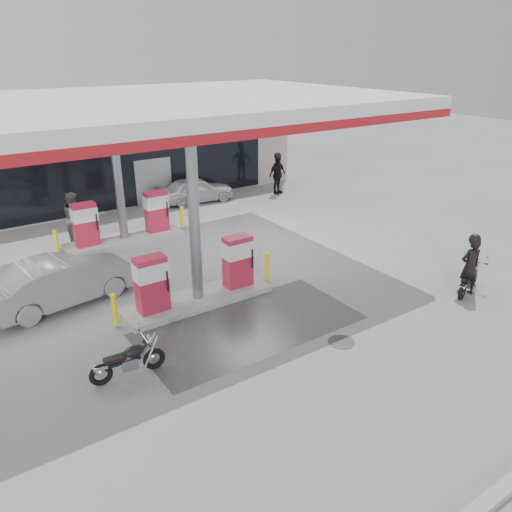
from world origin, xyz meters
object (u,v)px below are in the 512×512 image
(pump_island_near, at_px, (197,280))
(sedan_white, at_px, (196,190))
(main_motorcycle, at_px, (469,280))
(pump_island_far, at_px, (123,224))
(hatchback_silver, at_px, (63,281))
(biker_main, at_px, (470,267))
(parked_motorcycle, at_px, (129,361))
(biker_walking, at_px, (277,174))
(parked_car_right, at_px, (165,181))
(attendant, at_px, (75,218))

(pump_island_near, distance_m, sedan_white, 10.40)
(pump_island_near, distance_m, main_motorcycle, 8.27)
(pump_island_far, bearing_deg, hatchback_silver, -130.41)
(biker_main, bearing_deg, pump_island_far, -39.12)
(pump_island_near, xyz_separation_m, parked_motorcycle, (-3.00, -2.29, -0.31))
(pump_island_far, relative_size, hatchback_silver, 1.20)
(sedan_white, distance_m, biker_walking, 4.28)
(pump_island_far, bearing_deg, biker_walking, 13.74)
(pump_island_near, xyz_separation_m, sedan_white, (4.86, 9.20, -0.10))
(parked_motorcycle, xyz_separation_m, biker_walking, (12.00, 10.49, 0.59))
(parked_car_right, bearing_deg, attendant, 117.40)
(main_motorcycle, height_order, biker_walking, biker_walking)
(sedan_white, xyz_separation_m, hatchback_silver, (-8.09, -7.00, 0.10))
(pump_island_far, bearing_deg, attendant, 146.34)
(hatchback_silver, bearing_deg, parked_motorcycle, 173.89)
(parked_motorcycle, bearing_deg, main_motorcycle, -5.91)
(biker_main, xyz_separation_m, parked_car_right, (-2.51, 16.15, -0.42))
(main_motorcycle, distance_m, sedan_white, 13.49)
(parked_motorcycle, relative_size, parked_car_right, 0.49)
(pump_island_near, relative_size, pump_island_far, 1.00)
(pump_island_far, xyz_separation_m, parked_car_right, (4.50, 6.00, -0.21))
(sedan_white, bearing_deg, biker_walking, -97.57)
(hatchback_silver, bearing_deg, sedan_white, -58.22)
(pump_island_far, height_order, parked_motorcycle, pump_island_far)
(attendant, bearing_deg, pump_island_near, -151.80)
(sedan_white, height_order, biker_walking, biker_walking)
(biker_main, height_order, sedan_white, biker_main)
(biker_walking, bearing_deg, main_motorcycle, -112.30)
(biker_main, height_order, attendant, attendant)
(biker_main, height_order, parked_motorcycle, biker_main)
(parked_motorcycle, height_order, hatchback_silver, hatchback_silver)
(main_motorcycle, height_order, attendant, attendant)
(pump_island_near, xyz_separation_m, attendant, (-1.50, 7.00, 0.28))
(attendant, bearing_deg, sedan_white, -54.83)
(parked_motorcycle, distance_m, parked_car_right, 16.14)
(pump_island_near, relative_size, hatchback_silver, 1.20)
(biker_main, relative_size, parked_motorcycle, 1.04)
(attendant, height_order, biker_walking, biker_walking)
(biker_main, relative_size, sedan_white, 0.51)
(pump_island_near, distance_m, pump_island_far, 6.00)
(parked_motorcycle, distance_m, biker_walking, 15.95)
(parked_car_right, height_order, biker_walking, biker_walking)
(pump_island_near, relative_size, sedan_white, 1.43)
(sedan_white, xyz_separation_m, attendant, (-6.36, -2.20, 0.38))
(main_motorcycle, bearing_deg, attendant, 108.85)
(biker_main, height_order, parked_car_right, biker_main)
(biker_main, bearing_deg, sedan_white, -64.59)
(main_motorcycle, height_order, biker_main, biker_main)
(biker_main, distance_m, attendant, 14.03)
(pump_island_far, relative_size, biker_walking, 2.59)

